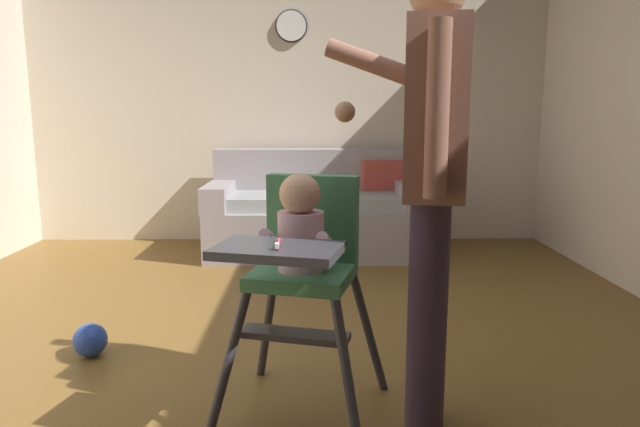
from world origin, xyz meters
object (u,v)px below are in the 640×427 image
at_px(adult_standing, 430,178).
at_px(wall_clock, 291,26).
at_px(couch, 316,213).
at_px(toy_ball, 90,340).
at_px(high_chair, 302,250).

xyz_separation_m(adult_standing, wall_clock, (-0.60, 3.21, 0.99)).
distance_m(couch, toy_ball, 2.39).
relative_size(couch, high_chair, 1.86).
bearing_deg(couch, adult_standing, 8.06).
distance_m(adult_standing, toy_ball, 1.83).
xyz_separation_m(toy_ball, wall_clock, (0.89, 2.59, 1.85)).
height_order(couch, wall_clock, wall_clock).
distance_m(couch, adult_standing, 2.82).
bearing_deg(toy_ball, adult_standing, -22.68).
height_order(adult_standing, toy_ball, adult_standing).
xyz_separation_m(high_chair, wall_clock, (-0.15, 3.13, 1.27)).
relative_size(couch, wall_clock, 6.27).
xyz_separation_m(adult_standing, toy_ball, (-1.49, 0.62, -0.86)).
distance_m(high_chair, adult_standing, 0.53).
height_order(high_chair, adult_standing, adult_standing).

